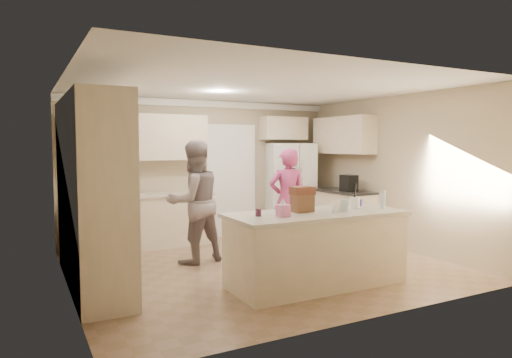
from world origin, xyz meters
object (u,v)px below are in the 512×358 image
dollhouse_body (302,203)px  teen_boy (194,202)px  refrigerator (290,188)px  teen_girl (287,200)px  island_base (316,250)px  tissue_box (283,211)px  coffee_maker (349,183)px  utensil_crock (355,203)px

dollhouse_body → teen_boy: bearing=116.9°
refrigerator → teen_girl: 1.60m
island_base → tissue_box: 0.79m
coffee_maker → tissue_box: (-2.60, -2.00, -0.07)m
utensil_crock → dollhouse_body: bearing=176.4°
coffee_maker → utensil_crock: (-1.40, -1.85, -0.07)m
coffee_maker → tissue_box: coffee_maker is taller
island_base → tissue_box: size_ratio=15.71×
utensil_crock → refrigerator: bearing=74.1°
utensil_crock → teen_girl: bearing=90.2°
refrigerator → island_base: refrigerator is taller
refrigerator → teen_girl: bearing=-111.1°
island_base → dollhouse_body: 0.62m
dollhouse_body → teen_boy: (-0.84, 1.66, -0.12)m
island_base → utensil_crock: bearing=4.4°
refrigerator → island_base: 3.47m
refrigerator → island_base: bearing=-104.1°
tissue_box → dollhouse_body: size_ratio=0.54×
dollhouse_body → teen_girl: teen_girl is taller
teen_girl → tissue_box: bearing=70.7°
dollhouse_body → coffee_maker: bearing=39.3°
utensil_crock → tissue_box: utensil_crock is taller
island_base → dollhouse_body: (-0.15, 0.10, 0.60)m
refrigerator → dollhouse_body: (-1.67, -2.99, 0.14)m
island_base → teen_boy: 2.07m
coffee_maker → refrigerator: bearing=114.2°
utensil_crock → teen_girl: size_ratio=0.09×
island_base → teen_boy: teen_boy is taller
island_base → utensil_crock: size_ratio=14.67×
teen_boy → utensil_crock: bearing=122.9°
teen_boy → teen_girl: (1.63, -0.01, -0.06)m
island_base → dollhouse_body: bearing=146.3°
refrigerator → tissue_box: size_ratio=12.86×
coffee_maker → dollhouse_body: coffee_maker is taller
coffee_maker → teen_girl: teen_girl is taller
tissue_box → teen_boy: size_ratio=0.08×
refrigerator → utensil_crock: size_ratio=12.00×
dollhouse_body → teen_boy: 1.86m
teen_boy → dollhouse_body: bearing=105.9°
coffee_maker → teen_boy: (-3.04, -0.14, -0.15)m
refrigerator → utensil_crock: 3.16m
island_base → dollhouse_body: size_ratio=8.46×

